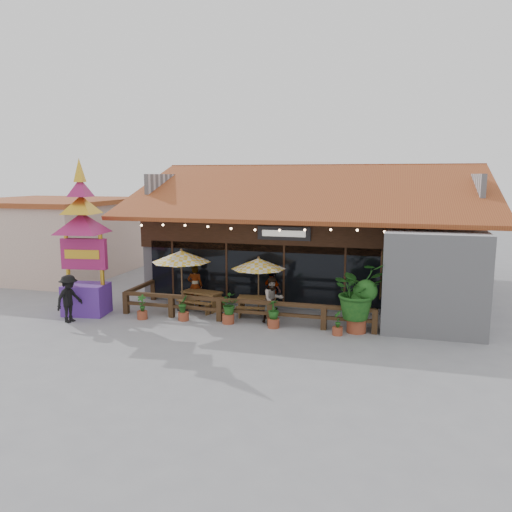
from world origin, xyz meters
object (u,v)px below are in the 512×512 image
(picnic_table_right, at_px, (257,303))
(tropical_plant, at_px, (358,292))
(umbrella_left, at_px, (181,257))
(umbrella_right, at_px, (258,264))
(thai_sign_tower, at_px, (83,227))
(pedestrian, at_px, (69,299))
(picnic_table_left, at_px, (202,297))

(picnic_table_right, distance_m, tropical_plant, 4.30)
(umbrella_left, distance_m, umbrella_right, 3.21)
(picnic_table_right, relative_size, tropical_plant, 0.66)
(umbrella_right, bearing_deg, tropical_plant, -19.74)
(picnic_table_right, bearing_deg, thai_sign_tower, -165.74)
(umbrella_right, xyz_separation_m, tropical_plant, (4.01, -1.44, -0.58))
(picnic_table_right, relative_size, pedestrian, 0.92)
(umbrella_right, distance_m, picnic_table_right, 1.57)
(picnic_table_left, distance_m, picnic_table_right, 2.42)
(picnic_table_right, height_order, pedestrian, pedestrian)
(picnic_table_right, relative_size, thai_sign_tower, 0.25)
(tropical_plant, xyz_separation_m, pedestrian, (-10.63, -1.63, -0.55))
(umbrella_left, height_order, tropical_plant, umbrella_left)
(pedestrian, bearing_deg, umbrella_left, -40.93)
(thai_sign_tower, bearing_deg, tropical_plant, 2.59)
(picnic_table_right, xyz_separation_m, pedestrian, (-6.62, -2.84, 0.42))
(umbrella_left, height_order, picnic_table_left, umbrella_left)
(picnic_table_left, xyz_separation_m, picnic_table_right, (2.41, -0.16, -0.03))
(umbrella_left, xyz_separation_m, umbrella_right, (3.18, 0.35, -0.21))
(picnic_table_right, distance_m, thai_sign_tower, 7.50)
(pedestrian, bearing_deg, tropical_plant, -70.57)
(umbrella_right, distance_m, thai_sign_tower, 7.08)
(picnic_table_left, relative_size, tropical_plant, 0.74)
(picnic_table_right, bearing_deg, tropical_plant, -16.74)
(umbrella_left, xyz_separation_m, picnic_table_left, (0.77, 0.28, -1.73))
(picnic_table_left, relative_size, pedestrian, 1.04)
(umbrella_left, relative_size, tropical_plant, 1.17)
(picnic_table_left, relative_size, thai_sign_tower, 0.28)
(umbrella_right, height_order, thai_sign_tower, thai_sign_tower)
(picnic_table_left, height_order, tropical_plant, tropical_plant)
(tropical_plant, bearing_deg, picnic_table_right, 163.26)
(picnic_table_left, bearing_deg, umbrella_right, 1.71)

